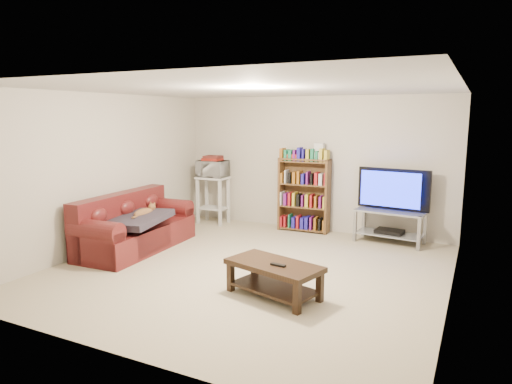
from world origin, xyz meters
The scene contains 19 objects.
floor centered at (0.00, 0.00, 0.00)m, with size 5.00×5.00×0.00m, color #C2B490.
ceiling centered at (0.00, 0.00, 2.40)m, with size 5.00×5.00×0.00m, color white.
wall_back centered at (0.00, 2.50, 1.20)m, with size 5.00×5.00×0.00m, color beige.
wall_front centered at (0.00, -2.50, 1.20)m, with size 5.00×5.00×0.00m, color beige.
wall_left centered at (-2.50, 0.00, 1.20)m, with size 5.00×5.00×0.00m, color beige.
wall_right centered at (2.50, 0.00, 1.20)m, with size 5.00×5.00×0.00m, color beige.
sofa centered at (-2.09, 0.08, 0.31)m, with size 0.97×2.06×0.86m.
blanket centered at (-1.90, -0.05, 0.51)m, with size 0.78×1.01×0.10m, color #2C2630.
cat centered at (-1.91, 0.13, 0.57)m, with size 0.22×0.55×0.16m, color brown, non-canonical shape.
coffee_table centered at (0.67, -0.69, 0.28)m, with size 1.20×0.82×0.40m.
remote centered at (0.75, -0.77, 0.41)m, with size 0.18×0.05×0.02m, color black.
tv_stand centered at (1.45, 2.19, 0.37)m, with size 1.13×0.60×0.54m.
television centered at (1.45, 2.19, 0.88)m, with size 1.17×0.15×0.67m, color black.
dvd_player centered at (1.45, 2.19, 0.19)m, with size 0.43×0.30×0.06m, color black.
bookshelf centered at (-0.08, 2.30, 0.68)m, with size 0.92×0.32×1.32m.
shelf_clutter centered at (0.02, 2.32, 1.42)m, with size 0.67×0.22×0.28m.
microwave_stand centered at (-1.86, 2.09, 0.58)m, with size 0.58×0.43×0.91m.
microwave centered at (-1.86, 2.09, 1.06)m, with size 0.56×0.38×0.31m, color silver.
game_boxes centered at (-1.86, 2.09, 1.24)m, with size 0.33×0.29×0.05m, color maroon.
Camera 1 is at (2.71, -5.27, 2.07)m, focal length 32.00 mm.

